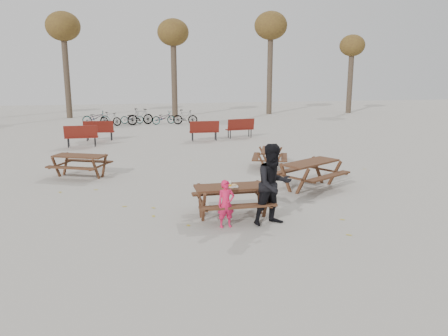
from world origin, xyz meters
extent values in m
plane|color=gray|center=(0.00, 0.00, 0.00)|extent=(80.00, 80.00, 0.00)
cube|color=#3C1F15|center=(0.00, 0.00, 0.75)|extent=(1.80, 0.70, 0.05)
cube|color=#3C1F15|center=(0.00, -0.60, 0.45)|extent=(1.80, 0.25, 0.05)
cube|color=#3C1F15|center=(0.00, 0.60, 0.45)|extent=(1.80, 0.25, 0.05)
cylinder|color=#3C1F15|center=(-0.75, -0.30, 0.36)|extent=(0.08, 0.08, 0.73)
cylinder|color=#3C1F15|center=(-0.75, 0.30, 0.36)|extent=(0.08, 0.08, 0.73)
cylinder|color=#3C1F15|center=(0.75, -0.30, 0.36)|extent=(0.08, 0.08, 0.73)
cylinder|color=#3C1F15|center=(0.75, 0.30, 0.36)|extent=(0.08, 0.08, 0.73)
cube|color=silver|center=(0.01, -0.13, 0.79)|extent=(0.18, 0.11, 0.03)
ellipsoid|color=tan|center=(0.01, -0.13, 0.83)|extent=(0.14, 0.06, 0.05)
cylinder|color=silver|center=(-0.09, -0.13, 0.85)|extent=(0.06, 0.06, 0.15)
cylinder|color=#FF980D|center=(-0.09, -0.13, 0.83)|extent=(0.07, 0.07, 0.05)
cylinder|color=white|center=(-0.09, -0.13, 0.94)|extent=(0.03, 0.03, 0.02)
imported|color=#DF1B4E|center=(-0.30, -0.66, 0.54)|extent=(0.42, 0.30, 1.09)
imported|color=black|center=(0.79, -0.68, 0.94)|extent=(1.05, 0.91, 1.88)
imported|color=black|center=(-4.68, 20.57, 0.46)|extent=(1.77, 0.64, 0.92)
imported|color=black|center=(-3.70, 19.62, 0.45)|extent=(1.53, 1.00, 0.90)
imported|color=black|center=(-2.31, 20.55, 0.40)|extent=(1.54, 0.55, 0.81)
imported|color=black|center=(-1.77, 19.79, 0.55)|extent=(1.88, 1.18, 1.10)
imported|color=black|center=(-0.23, 19.83, 0.44)|extent=(1.77, 1.16, 0.88)
imported|color=black|center=(1.18, 19.33, 0.50)|extent=(1.71, 0.87, 0.99)
cylinder|color=#382B21|center=(-7.00, 25.50, 3.15)|extent=(0.44, 0.44, 6.30)
ellipsoid|color=brown|center=(-7.00, 25.50, 6.75)|extent=(2.52, 2.52, 2.14)
cylinder|color=#382B21|center=(1.00, 24.50, 2.97)|extent=(0.44, 0.44, 5.95)
ellipsoid|color=brown|center=(1.00, 24.50, 6.38)|extent=(2.38, 2.38, 2.02)
cylinder|color=#382B21|center=(9.00, 25.50, 3.32)|extent=(0.44, 0.44, 6.65)
ellipsoid|color=brown|center=(9.00, 25.50, 7.12)|extent=(2.66, 2.66, 2.26)
cylinder|color=#382B21|center=(16.00, 25.00, 2.62)|extent=(0.44, 0.44, 5.25)
ellipsoid|color=brown|center=(16.00, 25.00, 5.62)|extent=(2.10, 2.10, 1.79)
camera|label=1|loc=(-2.27, -9.83, 3.43)|focal=35.00mm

